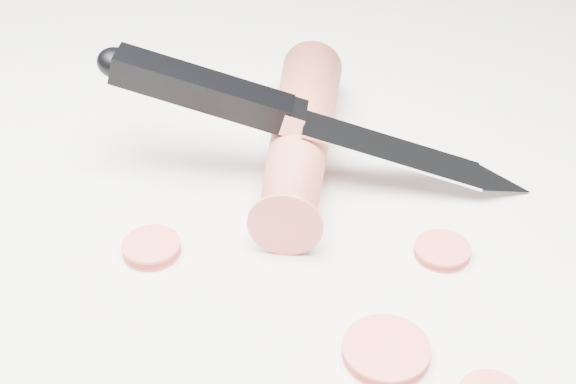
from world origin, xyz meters
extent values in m
plane|color=silver|center=(0.00, 0.00, 0.00)|extent=(2.40, 2.40, 0.00)
cylinder|color=#CB553B|center=(0.02, 0.07, 0.02)|extent=(0.09, 0.17, 0.04)
cylinder|color=#E35848|center=(0.02, -0.09, 0.00)|extent=(0.04, 0.04, 0.01)
cylinder|color=#E35848|center=(0.07, -0.03, 0.00)|extent=(0.03, 0.03, 0.01)
cylinder|color=#E35848|center=(-0.08, 0.00, 0.00)|extent=(0.03, 0.03, 0.01)
camera|label=1|loc=(-0.08, -0.33, 0.29)|focal=50.00mm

